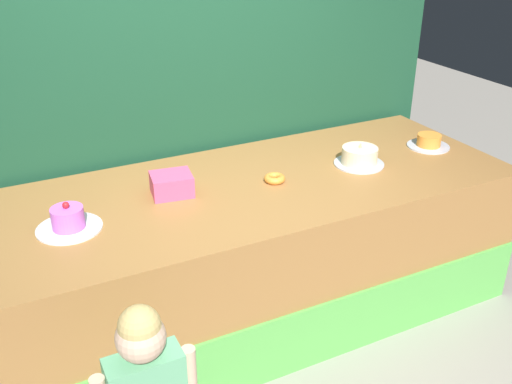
{
  "coord_description": "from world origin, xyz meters",
  "views": [
    {
      "loc": [
        -1.22,
        -2.2,
        2.44
      ],
      "look_at": [
        0.07,
        0.37,
        1.01
      ],
      "focal_mm": 40.58,
      "sensor_mm": 36.0,
      "label": 1
    }
  ],
  "objects_px": {
    "cake_center_right": "(359,157)",
    "cake_far_right": "(429,142)",
    "cake_center_left": "(68,220)",
    "pink_box": "(172,184)",
    "donut": "(275,178)"
  },
  "relations": [
    {
      "from": "cake_center_right",
      "to": "cake_far_right",
      "type": "relative_size",
      "value": 1.11
    },
    {
      "from": "donut",
      "to": "cake_center_left",
      "type": "bearing_deg",
      "value": -178.57
    },
    {
      "from": "pink_box",
      "to": "cake_center_right",
      "type": "bearing_deg",
      "value": -6.23
    },
    {
      "from": "cake_far_right",
      "to": "donut",
      "type": "bearing_deg",
      "value": -179.01
    },
    {
      "from": "donut",
      "to": "cake_far_right",
      "type": "height_order",
      "value": "cake_far_right"
    },
    {
      "from": "pink_box",
      "to": "cake_center_left",
      "type": "xyz_separation_m",
      "value": [
        -0.61,
        -0.15,
        -0.01
      ]
    },
    {
      "from": "cake_center_left",
      "to": "cake_far_right",
      "type": "distance_m",
      "value": 2.45
    },
    {
      "from": "donut",
      "to": "cake_center_right",
      "type": "distance_m",
      "value": 0.61
    },
    {
      "from": "cake_center_right",
      "to": "cake_far_right",
      "type": "xyz_separation_m",
      "value": [
        0.61,
        0.04,
        -0.02
      ]
    },
    {
      "from": "pink_box",
      "to": "cake_far_right",
      "type": "bearing_deg",
      "value": -3.04
    },
    {
      "from": "cake_center_left",
      "to": "cake_center_right",
      "type": "xyz_separation_m",
      "value": [
        1.84,
        0.02,
        0.0
      ]
    },
    {
      "from": "cake_center_left",
      "to": "pink_box",
      "type": "bearing_deg",
      "value": 13.69
    },
    {
      "from": "pink_box",
      "to": "cake_center_left",
      "type": "height_order",
      "value": "cake_center_left"
    },
    {
      "from": "pink_box",
      "to": "cake_center_right",
      "type": "xyz_separation_m",
      "value": [
        1.23,
        -0.13,
        -0.01
      ]
    },
    {
      "from": "pink_box",
      "to": "cake_far_right",
      "type": "height_order",
      "value": "pink_box"
    }
  ]
}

